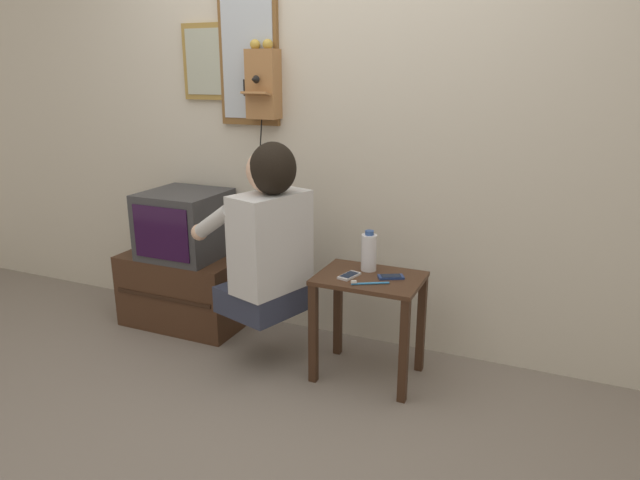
# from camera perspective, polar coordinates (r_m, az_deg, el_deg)

# --- Properties ---
(ground_plane) EXTENTS (14.00, 14.00, 0.00)m
(ground_plane) POSITION_cam_1_polar(r_m,az_deg,el_deg) (2.76, -6.96, -17.01)
(ground_plane) COLOR slate
(wall_back) EXTENTS (6.80, 0.05, 2.55)m
(wall_back) POSITION_cam_1_polar(r_m,az_deg,el_deg) (3.19, 1.42, 12.16)
(wall_back) COLOR beige
(wall_back) RESTS_ON ground_plane
(side_table) EXTENTS (0.51, 0.38, 0.55)m
(side_table) POSITION_cam_1_polar(r_m,az_deg,el_deg) (2.88, 4.92, -6.09)
(side_table) COLOR #422819
(side_table) RESTS_ON ground_plane
(person) EXTENTS (0.60, 0.54, 0.90)m
(person) POSITION_cam_1_polar(r_m,az_deg,el_deg) (2.89, -5.30, 0.58)
(person) COLOR #2D3347
(person) RESTS_ON ground_plane
(tv_stand) EXTENTS (0.74, 0.42, 0.44)m
(tv_stand) POSITION_cam_1_polar(r_m,az_deg,el_deg) (3.64, -13.38, -4.82)
(tv_stand) COLOR #422819
(tv_stand) RESTS_ON ground_plane
(television) EXTENTS (0.45, 0.45, 0.39)m
(television) POSITION_cam_1_polar(r_m,az_deg,el_deg) (3.50, -13.38, 1.55)
(television) COLOR #38383A
(television) RESTS_ON tv_stand
(wall_phone_antique) EXTENTS (0.22, 0.19, 0.80)m
(wall_phone_antique) POSITION_cam_1_polar(r_m,az_deg,el_deg) (3.28, -5.73, 15.36)
(wall_phone_antique) COLOR #9E6B3D
(framed_picture) EXTENTS (0.36, 0.03, 0.43)m
(framed_picture) POSITION_cam_1_polar(r_m,az_deg,el_deg) (3.51, -10.93, 17.09)
(framed_picture) COLOR olive
(wall_mirror) EXTENTS (0.37, 0.04, 0.76)m
(wall_mirror) POSITION_cam_1_polar(r_m,az_deg,el_deg) (3.37, -7.15, 17.84)
(wall_mirror) COLOR brown
(cell_phone_held) EXTENTS (0.09, 0.13, 0.01)m
(cell_phone_held) POSITION_cam_1_polar(r_m,az_deg,el_deg) (2.81, 2.94, -3.58)
(cell_phone_held) COLOR silver
(cell_phone_held) RESTS_ON side_table
(cell_phone_spare) EXTENTS (0.14, 0.11, 0.01)m
(cell_phone_spare) POSITION_cam_1_polar(r_m,az_deg,el_deg) (2.82, 7.10, -3.67)
(cell_phone_spare) COLOR navy
(cell_phone_spare) RESTS_ON side_table
(water_bottle) EXTENTS (0.08, 0.08, 0.21)m
(water_bottle) POSITION_cam_1_polar(r_m,az_deg,el_deg) (2.89, 4.92, -1.20)
(water_bottle) COLOR silver
(water_bottle) RESTS_ON side_table
(toothbrush) EXTENTS (0.17, 0.10, 0.02)m
(toothbrush) POSITION_cam_1_polar(r_m,az_deg,el_deg) (2.72, 4.77, -4.32)
(toothbrush) COLOR #338CD8
(toothbrush) RESTS_ON side_table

